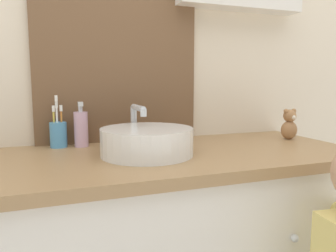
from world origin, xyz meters
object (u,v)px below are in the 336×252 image
at_px(toothbrush_holder, 58,133).
at_px(teddy_bear, 289,125).
at_px(sink_basin, 147,140).
at_px(soap_dispenser, 81,129).

distance_m(toothbrush_holder, teddy_bear, 0.94).
height_order(sink_basin, soap_dispenser, soap_dispenser).
bearing_deg(teddy_bear, soap_dispenser, 170.99).
xyz_separation_m(sink_basin, teddy_bear, (0.65, 0.08, 0.01)).
bearing_deg(toothbrush_holder, sink_basin, -40.17).
distance_m(sink_basin, soap_dispenser, 0.29).
bearing_deg(teddy_bear, toothbrush_holder, 170.79).
relative_size(toothbrush_holder, soap_dispenser, 1.15).
bearing_deg(toothbrush_holder, soap_dispenser, -11.31).
xyz_separation_m(sink_basin, toothbrush_holder, (-0.28, 0.23, 0.01)).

